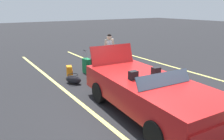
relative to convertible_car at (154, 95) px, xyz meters
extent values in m
plane|color=black|center=(-0.20, 0.01, -0.59)|extent=(80.00, 80.00, 0.00)
cube|color=#EAE066|center=(-0.20, -1.22, -0.59)|extent=(18.00, 0.12, 0.01)
cube|color=#EAE066|center=(-0.20, 1.48, -0.59)|extent=(18.00, 0.12, 0.01)
cube|color=red|center=(-0.20, 0.01, 0.03)|extent=(4.22, 2.05, 0.64)
cube|color=red|center=(1.23, -0.09, -0.08)|extent=(1.43, 1.76, 0.38)
cube|color=slate|center=(0.31, -0.02, 0.50)|extent=(0.29, 1.56, 0.31)
cube|color=black|center=(-0.38, 0.40, 0.46)|extent=(0.18, 0.23, 0.22)
cube|color=black|center=(-0.43, -0.34, 0.46)|extent=(0.18, 0.23, 0.22)
cube|color=red|center=(-2.14, 0.16, 0.63)|extent=(0.34, 1.51, 0.62)
cylinder|color=black|center=(1.13, 0.73, -0.29)|extent=(0.61, 0.26, 0.60)
cylinder|color=black|center=(1.01, -0.89, -0.29)|extent=(0.61, 0.26, 0.60)
cylinder|color=black|center=(-1.41, 0.91, -0.29)|extent=(0.61, 0.26, 0.60)
cylinder|color=black|center=(-1.52, -0.70, -0.29)|extent=(0.61, 0.26, 0.60)
cube|color=#2D2319|center=(-3.61, 0.37, -0.22)|extent=(0.51, 0.34, 0.74)
cube|color=black|center=(-3.63, 0.22, -0.28)|extent=(0.38, 0.07, 0.41)
cylinder|color=gray|center=(-3.47, 0.43, 0.31)|extent=(0.02, 0.02, 0.33)
cylinder|color=gray|center=(-3.73, 0.46, 0.31)|extent=(0.02, 0.02, 0.33)
cylinder|color=black|center=(-3.60, 0.44, 0.47)|extent=(0.27, 0.06, 0.03)
sphere|color=black|center=(-3.43, 0.45, -0.57)|extent=(0.04, 0.04, 0.04)
sphere|color=black|center=(-3.76, 0.49, -0.57)|extent=(0.04, 0.04, 0.04)
cube|color=#19723F|center=(-4.41, 0.35, -0.28)|extent=(0.41, 0.26, 0.62)
cube|color=#13562F|center=(-4.40, 0.48, -0.33)|extent=(0.32, 0.03, 0.34)
cylinder|color=gray|center=(-4.52, 0.29, 0.21)|extent=(0.02, 0.02, 0.36)
cylinder|color=gray|center=(-4.30, 0.28, 0.21)|extent=(0.02, 0.02, 0.36)
cylinder|color=black|center=(-4.41, 0.29, 0.38)|extent=(0.22, 0.04, 0.03)
sphere|color=black|center=(-4.55, 0.27, -0.57)|extent=(0.04, 0.04, 0.04)
sphere|color=black|center=(-4.27, 0.26, -0.57)|extent=(0.04, 0.04, 0.04)
cube|color=orange|center=(-4.12, -0.56, -0.34)|extent=(0.38, 0.29, 0.50)
cube|color=#A25F13|center=(-4.08, -0.45, -0.38)|extent=(0.27, 0.10, 0.28)
sphere|color=black|center=(-4.25, -0.59, -0.57)|extent=(0.04, 0.04, 0.04)
sphere|color=black|center=(-4.03, -0.66, -0.57)|extent=(0.04, 0.04, 0.04)
ellipsoid|color=black|center=(-3.47, -0.68, -0.44)|extent=(0.70, 0.58, 0.30)
torus|color=black|center=(-3.47, -0.68, -0.26)|extent=(0.51, 0.51, 0.02)
cylinder|color=black|center=(-3.90, 1.27, -0.18)|extent=(0.15, 0.15, 0.82)
cylinder|color=black|center=(-3.90, 1.07, -0.18)|extent=(0.15, 0.15, 0.82)
ellipsoid|color=silver|center=(-3.90, 1.17, 0.53)|extent=(0.22, 0.32, 0.60)
sphere|color=beige|center=(-3.90, 1.17, 0.92)|extent=(0.21, 0.21, 0.21)
sphere|color=black|center=(-3.90, 1.17, 0.97)|extent=(0.18, 0.18, 0.18)
cylinder|color=beige|center=(-3.90, 1.38, 0.59)|extent=(0.09, 0.19, 0.53)
cylinder|color=beige|center=(-3.90, 0.97, 0.59)|extent=(0.09, 0.19, 0.53)
camera|label=1|loc=(3.69, -3.70, 2.11)|focal=35.22mm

